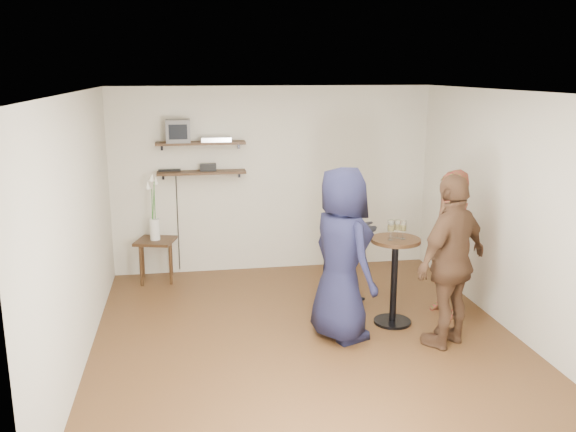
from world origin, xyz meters
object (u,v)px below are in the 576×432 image
object	(u,v)px
drinks_table	(394,269)
person_navy	(342,254)
dvd_deck	(216,139)
crt_monitor	(178,131)
radio	(208,167)
side_table	(156,246)
person_plaid	(449,244)
person_dark	(350,238)
person_brown	(452,262)

from	to	relation	value
drinks_table	person_navy	distance (m)	0.78
dvd_deck	drinks_table	distance (m)	3.06
crt_monitor	drinks_table	distance (m)	3.43
radio	side_table	bearing A→B (deg)	-166.74
side_table	person_plaid	distance (m)	3.86
dvd_deck	person_dark	size ratio (longest dim) A/B	0.24
crt_monitor	person_navy	xyz separation A→B (m)	(1.66, -2.35, -1.09)
drinks_table	person_dark	world-z (taller)	person_dark
radio	person_dark	world-z (taller)	person_dark
crt_monitor	person_dark	distance (m)	2.73
side_table	drinks_table	xyz separation A→B (m)	(2.70, -1.92, 0.16)
side_table	person_dark	bearing A→B (deg)	-28.73
radio	person_dark	bearing A→B (deg)	-42.30
radio	person_dark	size ratio (longest dim) A/B	0.13
person_plaid	dvd_deck	bearing A→B (deg)	-139.76
dvd_deck	side_table	distance (m)	1.67
dvd_deck	person_plaid	xyz separation A→B (m)	(2.55, -1.94, -1.04)
person_dark	person_navy	world-z (taller)	person_navy
person_plaid	person_navy	distance (m)	1.45
radio	person_dark	xyz separation A→B (m)	(1.61, -1.46, -0.67)
radio	drinks_table	distance (m)	3.00
dvd_deck	person_dark	xyz separation A→B (m)	(1.49, -1.46, -1.05)
radio	person_navy	xyz separation A→B (m)	(1.28, -2.35, -0.59)
side_table	person_dark	distance (m)	2.71
crt_monitor	side_table	bearing A→B (deg)	-154.15
person_navy	person_plaid	bearing A→B (deg)	-94.15
drinks_table	person_plaid	world-z (taller)	person_plaid
person_plaid	person_brown	world-z (taller)	person_brown
crt_monitor	person_plaid	world-z (taller)	crt_monitor
side_table	person_plaid	size ratio (longest dim) A/B	0.35
radio	side_table	xyz separation A→B (m)	(-0.74, -0.17, -1.03)
side_table	person_plaid	world-z (taller)	person_plaid
person_plaid	radio	bearing A→B (deg)	-138.51
person_brown	drinks_table	bearing A→B (deg)	-90.00
person_navy	person_brown	bearing A→B (deg)	-129.30
crt_monitor	person_brown	size ratio (longest dim) A/B	0.18
side_table	person_navy	bearing A→B (deg)	-47.13
drinks_table	person_plaid	size ratio (longest dim) A/B	0.58
crt_monitor	person_navy	bearing A→B (deg)	-54.79
radio	person_brown	distance (m)	3.64
person_brown	dvd_deck	bearing A→B (deg)	-82.76
person_dark	person_navy	distance (m)	0.95
dvd_deck	radio	xyz separation A→B (m)	(-0.12, 0.00, -0.38)
dvd_deck	side_table	bearing A→B (deg)	-168.50
drinks_table	person_brown	bearing A→B (deg)	-57.88
person_plaid	person_dark	distance (m)	1.16
person_plaid	person_navy	bearing A→B (deg)	-85.85
drinks_table	person_dark	xyz separation A→B (m)	(-0.35, 0.63, 0.21)
person_dark	side_table	bearing A→B (deg)	122.50
dvd_deck	person_dark	world-z (taller)	dvd_deck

